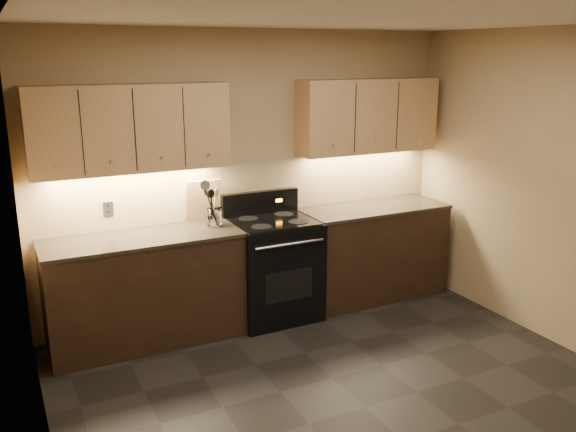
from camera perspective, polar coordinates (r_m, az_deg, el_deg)
The scene contains 17 objects.
floor at distance 4.48m, azimuth 7.23°, elevation -17.34°, with size 4.00×4.00×0.00m, color black.
ceiling at distance 3.79m, azimuth 8.57°, elevation 18.09°, with size 4.00×4.00×0.00m, color silver.
wall_back at distance 5.66m, azimuth -3.57°, elevation 3.91°, with size 4.00×0.04×2.60m, color tan.
wall_left at distance 3.31m, azimuth -22.40°, elevation -5.33°, with size 0.04×4.00×2.60m, color tan.
counter_left at distance 5.29m, azimuth -13.23°, elevation -6.69°, with size 1.62×0.62×0.93m.
counter_right at distance 6.16m, azimuth 7.84°, elevation -3.30°, with size 1.46×0.62×0.93m.
stove at distance 5.63m, azimuth -1.41°, elevation -4.82°, with size 0.76×0.68×1.14m.
upper_cab_left at distance 5.11m, azimuth -14.52°, elevation 7.95°, with size 1.60×0.30×0.70m, color tan.
upper_cab_right at distance 6.01m, azimuth 7.49°, elevation 9.28°, with size 1.44×0.30×0.70m, color tan.
outlet_plate at distance 5.34m, azimuth -16.47°, elevation 0.65°, with size 0.09×0.01×0.12m, color #B2B5BA.
utensil_crock at distance 5.33m, azimuth -6.90°, elevation -0.14°, with size 0.16×0.16×0.16m.
cutting_board at distance 5.48m, azimuth -7.93°, elevation 1.49°, with size 0.31×0.02×0.39m, color tan.
wooden_spoon at distance 5.29m, azimuth -7.17°, elevation 0.83°, with size 0.06×0.06×0.31m, color tan, non-canonical shape.
black_spoon at distance 5.31m, azimuth -7.14°, elevation 1.07°, with size 0.06×0.06×0.34m, color black, non-canonical shape.
black_turner at distance 5.29m, azimuth -6.69°, elevation 0.99°, with size 0.08×0.08×0.34m, color black, non-canonical shape.
steel_spatula at distance 5.31m, azimuth -6.61°, elevation 1.05°, with size 0.08×0.08×0.33m, color silver, non-canonical shape.
steel_skimmer at distance 5.30m, azimuth -6.53°, elevation 1.27°, with size 0.09×0.09×0.38m, color silver, non-canonical shape.
Camera 1 is at (-2.15, -3.12, 2.38)m, focal length 38.00 mm.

